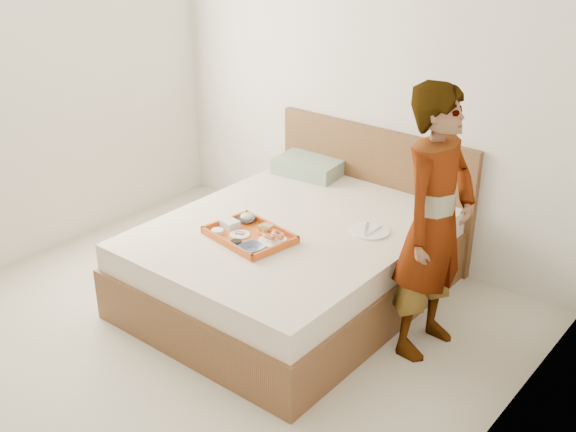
% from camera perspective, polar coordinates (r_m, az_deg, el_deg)
% --- Properties ---
extents(ground, '(3.50, 4.00, 0.01)m').
position_cam_1_polar(ground, '(4.34, -9.65, -11.11)').
color(ground, beige).
rests_on(ground, ground).
extents(wall_back, '(3.50, 0.01, 2.60)m').
position_cam_1_polar(wall_back, '(5.17, 6.18, 11.17)').
color(wall_back, silver).
rests_on(wall_back, ground).
extents(wall_right, '(0.01, 4.00, 2.60)m').
position_cam_1_polar(wall_right, '(2.72, 13.74, -2.69)').
color(wall_right, silver).
rests_on(wall_right, ground).
extents(bed, '(1.65, 2.00, 0.53)m').
position_cam_1_polar(bed, '(4.71, 0.29, -3.67)').
color(bed, brown).
rests_on(bed, ground).
extents(headboard, '(1.65, 0.06, 0.95)m').
position_cam_1_polar(headboard, '(5.34, 6.84, 2.24)').
color(headboard, brown).
rests_on(headboard, ground).
extents(pillow, '(0.53, 0.39, 0.12)m').
position_cam_1_polar(pillow, '(5.41, 1.69, 4.03)').
color(pillow, gray).
rests_on(pillow, bed).
extents(tray, '(0.58, 0.46, 0.05)m').
position_cam_1_polar(tray, '(4.43, -3.13, -1.53)').
color(tray, '#CC5615').
rests_on(tray, bed).
extents(prawn_plate, '(0.21, 0.21, 0.01)m').
position_cam_1_polar(prawn_plate, '(4.35, -1.25, -2.04)').
color(prawn_plate, white).
rests_on(prawn_plate, tray).
extents(navy_bowl_big, '(0.17, 0.17, 0.04)m').
position_cam_1_polar(navy_bowl_big, '(4.24, -2.97, -2.66)').
color(navy_bowl_big, '#1A2348').
rests_on(navy_bowl_big, tray).
extents(sauce_dish, '(0.09, 0.09, 0.03)m').
position_cam_1_polar(sauce_dish, '(4.32, -4.20, -2.20)').
color(sauce_dish, black).
rests_on(sauce_dish, tray).
extents(meat_plate, '(0.15, 0.15, 0.01)m').
position_cam_1_polar(meat_plate, '(4.44, -3.93, -1.50)').
color(meat_plate, white).
rests_on(meat_plate, tray).
extents(bread_plate, '(0.15, 0.15, 0.01)m').
position_cam_1_polar(bread_plate, '(4.48, -1.79, -1.21)').
color(bread_plate, orange).
rests_on(bread_plate, tray).
extents(salad_bowl, '(0.13, 0.13, 0.04)m').
position_cam_1_polar(salad_bowl, '(4.61, -3.35, -0.26)').
color(salad_bowl, '#1A2348').
rests_on(salad_bowl, tray).
extents(plastic_tub, '(0.12, 0.11, 0.05)m').
position_cam_1_polar(plastic_tub, '(4.54, -4.73, -0.63)').
color(plastic_tub, silver).
rests_on(plastic_tub, tray).
extents(cheese_round, '(0.09, 0.09, 0.03)m').
position_cam_1_polar(cheese_round, '(4.47, -5.74, -1.25)').
color(cheese_round, white).
rests_on(cheese_round, tray).
extents(dinner_plate, '(0.29, 0.29, 0.01)m').
position_cam_1_polar(dinner_plate, '(4.54, 6.65, -1.22)').
color(dinner_plate, white).
rests_on(dinner_plate, bed).
extents(person, '(0.41, 0.61, 1.62)m').
position_cam_1_polar(person, '(4.05, 11.78, -0.63)').
color(person, silver).
rests_on(person, ground).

